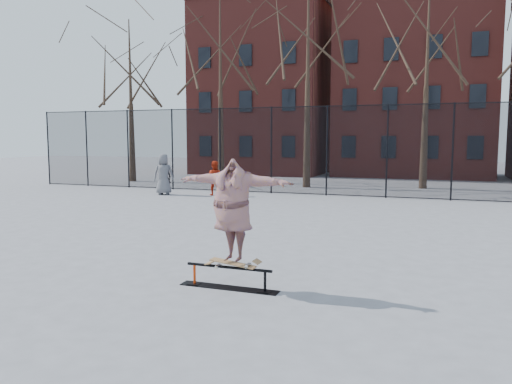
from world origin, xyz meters
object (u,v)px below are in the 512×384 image
(bystander_grey, at_px, (164,174))
(skate_rail, at_px, (229,279))
(skater, at_px, (233,210))
(bystander_red, at_px, (214,178))
(bystander_black, at_px, (165,177))
(skateboard, at_px, (233,263))

(bystander_grey, bearing_deg, skate_rail, 99.59)
(skater, bearing_deg, bystander_red, 120.66)
(bystander_grey, distance_m, bystander_black, 0.15)
(skate_rail, relative_size, bystander_grey, 0.95)
(bystander_grey, relative_size, bystander_red, 1.20)
(bystander_red, bearing_deg, bystander_grey, -0.76)
(skate_rail, distance_m, bystander_grey, 14.73)
(skate_rail, distance_m, skateboard, 0.30)
(bystander_black, bearing_deg, skate_rail, 112.37)
(skateboard, bearing_deg, skate_rail, -180.00)
(skateboard, bearing_deg, bystander_red, 116.42)
(bystander_grey, xyz_separation_m, bystander_black, (-0.01, 0.09, -0.12))
(bystander_black, distance_m, bystander_red, 2.32)
(skater, xyz_separation_m, bystander_black, (-8.53, 12.13, -0.55))
(bystander_black, bearing_deg, bystander_grey, 81.97)
(skater, xyz_separation_m, bystander_red, (-6.25, 12.58, -0.58))
(skate_rail, xyz_separation_m, bystander_grey, (-8.45, 12.04, 0.78))
(bystander_black, relative_size, bystander_red, 1.04)
(skate_rail, bearing_deg, bystander_black, 124.86)
(skater, height_order, bystander_grey, skater)
(skate_rail, height_order, skateboard, skateboard)
(bystander_red, bearing_deg, bystander_black, -2.96)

